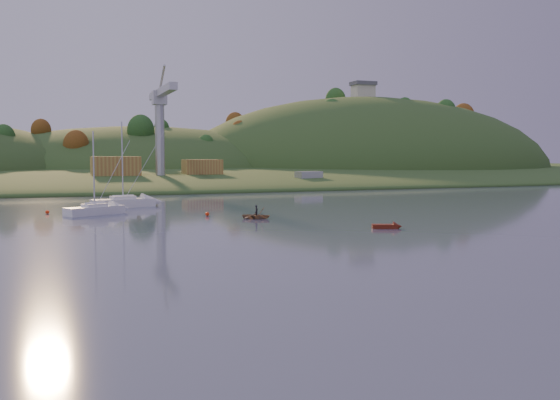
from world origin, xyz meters
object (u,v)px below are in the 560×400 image
object	(u,v)px
sailboat_near	(123,202)
canoe	(257,216)
sailboat_far	(95,209)
red_tender	(391,226)

from	to	relation	value
sailboat_near	canoe	world-z (taller)	sailboat_near
sailboat_far	red_tender	bearing A→B (deg)	-71.70
sailboat_far	red_tender	distance (m)	38.26
sailboat_near	sailboat_far	bearing A→B (deg)	-126.17
sailboat_near	canoe	distance (m)	25.82
canoe	red_tender	world-z (taller)	red_tender
canoe	red_tender	xyz separation A→B (m)	(10.07, -14.26, -0.13)
sailboat_far	red_tender	world-z (taller)	sailboat_far
canoe	sailboat_near	bearing A→B (deg)	63.93
sailboat_far	canoe	bearing A→B (deg)	-62.11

